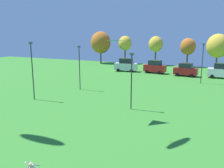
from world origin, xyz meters
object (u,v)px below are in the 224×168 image
at_px(treeline_tree_0, 101,43).
at_px(kite_flying_11, 112,47).
at_px(parked_car_rightmost_in_row, 222,71).
at_px(treeline_tree_1, 125,43).
at_px(treeline_tree_4, 218,46).
at_px(parked_car_leftmost, 126,65).
at_px(light_post_3, 32,68).
at_px(parked_car_third_from_left, 186,70).
at_px(light_post_1, 131,78).
at_px(light_post_2, 202,61).
at_px(treeline_tree_3, 188,47).
at_px(light_post_0, 79,65).
at_px(parked_car_second_from_left, 155,67).
at_px(treeline_tree_2, 156,44).

bearing_deg(treeline_tree_0, kite_flying_11, -60.98).
xyz_separation_m(kite_flying_11, parked_car_rightmost_in_row, (9.11, 25.14, -5.13)).
relative_size(treeline_tree_1, treeline_tree_4, 0.93).
bearing_deg(treeline_tree_1, treeline_tree_0, -162.76).
xyz_separation_m(parked_car_leftmost, treeline_tree_1, (-5.19, 12.43, 3.85)).
bearing_deg(treeline_tree_0, parked_car_leftmost, -43.11).
bearing_deg(light_post_3, parked_car_third_from_left, 59.78).
bearing_deg(parked_car_third_from_left, light_post_1, -91.99).
bearing_deg(parked_car_leftmost, parked_car_rightmost_in_row, -7.91).
xyz_separation_m(parked_car_rightmost_in_row, light_post_2, (-2.83, -6.01, 2.19)).
bearing_deg(light_post_3, treeline_tree_3, 71.85).
bearing_deg(treeline_tree_4, light_post_2, -94.74).
height_order(kite_flying_11, light_post_3, light_post_3).
xyz_separation_m(light_post_3, treeline_tree_0, (-9.35, 34.78, 1.58)).
bearing_deg(light_post_3, light_post_1, 6.60).
relative_size(light_post_0, light_post_2, 0.98).
bearing_deg(treeline_tree_0, parked_car_second_from_left, -30.81).
bearing_deg(treeline_tree_3, light_post_0, -108.15).
height_order(kite_flying_11, treeline_tree_3, treeline_tree_3).
relative_size(light_post_0, treeline_tree_0, 0.74).
bearing_deg(treeline_tree_0, light_post_0, -67.85).
relative_size(light_post_2, treeline_tree_3, 0.93).
height_order(kite_flying_11, treeline_tree_4, treeline_tree_4).
xyz_separation_m(light_post_1, light_post_2, (5.32, 16.66, 0.20)).
relative_size(parked_car_rightmost_in_row, treeline_tree_4, 0.60).
relative_size(treeline_tree_2, treeline_tree_3, 1.06).
distance_m(parked_car_third_from_left, light_post_2, 6.83).
bearing_deg(parked_car_rightmost_in_row, treeline_tree_4, 98.36).
bearing_deg(parked_car_rightmost_in_row, treeline_tree_2, 142.57).
distance_m(light_post_0, treeline_tree_4, 34.94).
relative_size(parked_car_second_from_left, light_post_3, 0.64).
xyz_separation_m(parked_car_second_from_left, light_post_0, (-5.70, -17.98, 2.17)).
bearing_deg(light_post_0, parked_car_rightmost_in_row, 44.86).
relative_size(parked_car_leftmost, light_post_0, 0.78).
xyz_separation_m(light_post_3, treeline_tree_1, (-3.28, 36.66, 1.40)).
distance_m(parked_car_leftmost, parked_car_second_from_left, 5.93).
height_order(parked_car_leftmost, light_post_0, light_post_0).
relative_size(parked_car_rightmost_in_row, treeline_tree_0, 0.56).
height_order(treeline_tree_0, treeline_tree_2, treeline_tree_0).
xyz_separation_m(light_post_3, treeline_tree_4, (18.47, 37.40, 1.18)).
xyz_separation_m(treeline_tree_2, treeline_tree_4, (13.81, 0.53, -0.13)).
bearing_deg(parked_car_second_from_left, light_post_0, -101.88).
relative_size(parked_car_second_from_left, light_post_2, 0.70).
height_order(parked_car_leftmost, treeline_tree_0, treeline_tree_0).
bearing_deg(treeline_tree_4, treeline_tree_1, -178.06).
xyz_separation_m(light_post_2, treeline_tree_3, (-4.69, 19.13, 1.18)).
relative_size(parked_car_third_from_left, treeline_tree_2, 0.61).
distance_m(parked_car_rightmost_in_row, treeline_tree_3, 15.50).
distance_m(kite_flying_11, light_post_2, 20.34).
distance_m(light_post_2, treeline_tree_0, 31.18).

